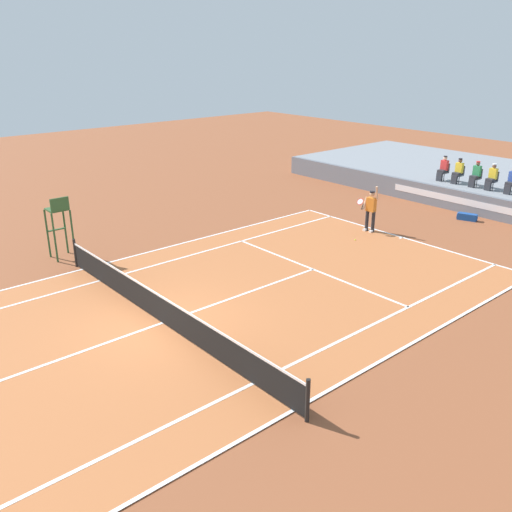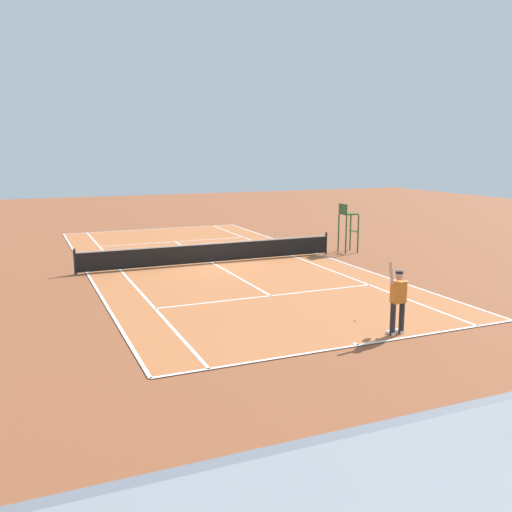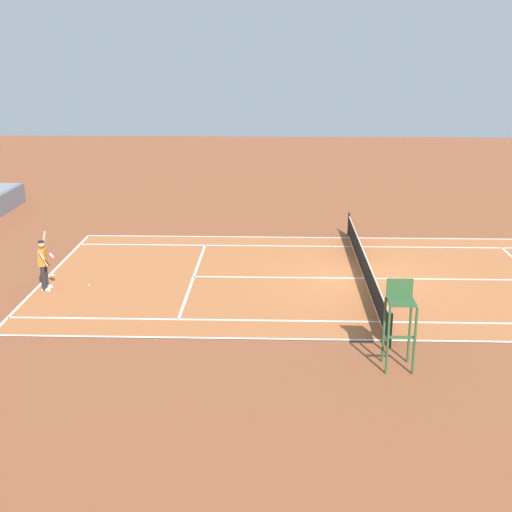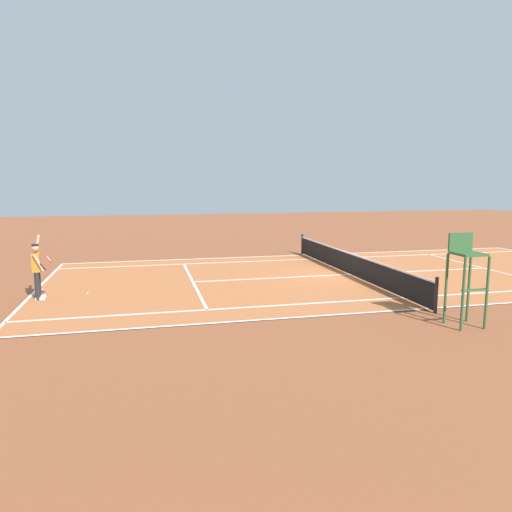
% 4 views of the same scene
% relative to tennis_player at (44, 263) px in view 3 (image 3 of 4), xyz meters
% --- Properties ---
extents(ground_plane, '(80.00, 80.00, 0.00)m').
position_rel_tennis_player_xyz_m(ground_plane, '(1.50, -11.52, -0.99)').
color(ground_plane, brown).
extents(court, '(11.08, 23.88, 0.03)m').
position_rel_tennis_player_xyz_m(court, '(1.50, -11.52, -0.98)').
color(court, '#B76638').
rests_on(court, ground).
extents(net, '(11.98, 0.10, 1.07)m').
position_rel_tennis_player_xyz_m(net, '(1.50, -11.52, -0.47)').
color(net, black).
rests_on(net, ground).
extents(tennis_player, '(0.76, 0.67, 2.08)m').
position_rel_tennis_player_xyz_m(tennis_player, '(0.00, 0.00, 0.00)').
color(tennis_player, '#232328').
rests_on(tennis_player, ground).
extents(tennis_ball, '(0.07, 0.07, 0.07)m').
position_rel_tennis_player_xyz_m(tennis_ball, '(0.42, -1.44, -0.96)').
color(tennis_ball, '#D1E533').
rests_on(tennis_ball, ground).
extents(umpire_chair, '(0.77, 0.77, 2.44)m').
position_rel_tennis_player_xyz_m(umpire_chair, '(-5.64, -11.52, 0.56)').
color(umpire_chair, '#2D562D').
rests_on(umpire_chair, ground).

